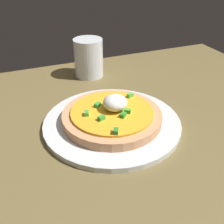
# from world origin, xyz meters

# --- Properties ---
(dining_table) EXTENTS (1.15, 0.64, 0.02)m
(dining_table) POSITION_xyz_m (0.00, 0.00, 0.01)
(dining_table) COLOR brown
(dining_table) RESTS_ON ground
(plate) EXTENTS (0.27, 0.27, 0.01)m
(plate) POSITION_xyz_m (0.07, -0.04, 0.03)
(plate) COLOR silver
(plate) RESTS_ON dining_table
(pizza) EXTENTS (0.20, 0.20, 0.05)m
(pizza) POSITION_xyz_m (0.07, -0.04, 0.05)
(pizza) COLOR tan
(pizza) RESTS_ON plate
(cup_far) EXTENTS (0.08, 0.08, 0.10)m
(cup_far) POSITION_xyz_m (0.11, 0.21, 0.07)
(cup_far) COLOR silver
(cup_far) RESTS_ON dining_table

